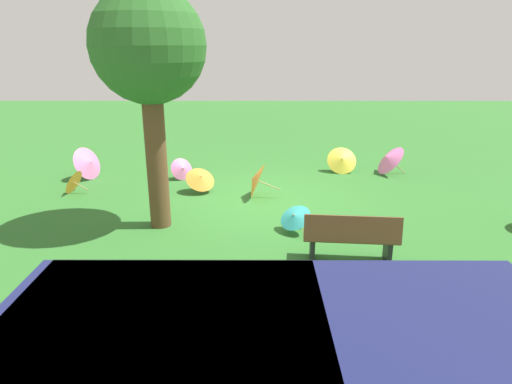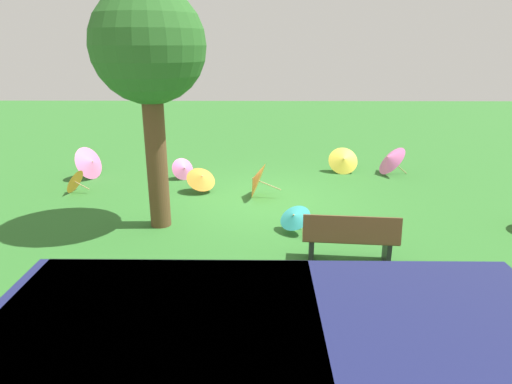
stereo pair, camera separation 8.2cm
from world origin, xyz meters
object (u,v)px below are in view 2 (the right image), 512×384
parasol_pink_3 (390,159)px  parasol_teal_0 (294,217)px  parasol_pink_0 (91,162)px  parasol_orange_0 (201,178)px  van_dark (252,380)px  park_bench (350,238)px  parasol_pink_1 (184,169)px  parasol_yellow_0 (343,160)px  shade_tree (149,51)px  parasol_orange_2 (256,180)px  parasol_orange_1 (73,181)px

parasol_pink_3 → parasol_teal_0: bearing=54.5°
parasol_pink_0 → parasol_orange_0: (-3.25, 1.24, -0.07)m
van_dark → park_bench: 4.19m
parasol_pink_1 → parasol_yellow_0: (-4.54, -0.73, 0.08)m
shade_tree → parasol_teal_0: bearing=172.3°
parasol_orange_0 → parasol_orange_2: parasol_orange_2 is taller
parasol_pink_0 → parasol_pink_3: bearing=-176.7°
parasol_orange_1 → van_dark: bearing=121.5°
park_bench → parasol_pink_0: bearing=-38.8°
parasol_orange_0 → parasol_orange_2: bearing=166.6°
parasol_orange_2 → parasol_orange_0: bearing=-13.4°
parasol_yellow_0 → parasol_orange_0: bearing=25.9°
shade_tree → parasol_pink_3: bearing=-146.2°
park_bench → parasol_pink_3: bearing=-111.5°
shade_tree → parasol_pink_1: size_ratio=6.24×
parasol_pink_1 → parasol_teal_0: 4.61m
parasol_pink_1 → parasol_teal_0: size_ratio=0.88×
van_dark → parasol_teal_0: 5.23m
parasol_pink_0 → parasol_orange_0: parasol_pink_0 is taller
parasol_orange_1 → park_bench: bearing=149.0°
van_dark → parasol_yellow_0: (-2.46, -9.53, -0.52)m
park_bench → parasol_orange_0: (3.00, -3.78, -0.08)m
parasol_pink_3 → parasol_orange_1: bearing=11.8°
van_dark → parasol_pink_3: 10.09m
parasol_pink_0 → parasol_pink_1: 2.60m
shade_tree → parasol_yellow_0: 6.74m
parasol_orange_2 → parasol_pink_3: (-3.81, -2.05, 0.02)m
parasol_orange_0 → parasol_orange_2: 1.40m
shade_tree → van_dark: bearing=110.0°
parasol_yellow_0 → parasol_teal_0: size_ratio=1.01×
parasol_orange_2 → parasol_pink_1: (2.01, -1.49, -0.14)m
park_bench → parasol_orange_0: bearing=-51.6°
van_dark → parasol_yellow_0: bearing=-104.5°
parasol_orange_1 → parasol_teal_0: size_ratio=0.83×
van_dark → parasol_orange_2: van_dark is taller
van_dark → parasol_orange_2: 7.33m
park_bench → parasol_pink_0: parasol_pink_0 is taller
parasol_orange_0 → van_dark: bearing=100.6°
parasol_orange_2 → parasol_pink_3: parasol_orange_2 is taller
shade_tree → parasol_orange_0: size_ratio=4.81×
parasol_pink_0 → parasol_yellow_0: (-7.14, -0.65, -0.07)m
shade_tree → parasol_orange_2: shade_tree is taller
parasol_orange_2 → parasol_teal_0: size_ratio=1.13×
parasol_orange_1 → parasol_teal_0: bearing=155.5°
parasol_yellow_0 → van_dark: bearing=75.5°
parasol_yellow_0 → parasol_orange_2: bearing=41.2°
parasol_orange_0 → parasol_pink_1: size_ratio=1.30×
van_dark → parasol_pink_3: van_dark is taller
parasol_pink_1 → parasol_yellow_0: size_ratio=0.87×
parasol_orange_2 → parasol_yellow_0: size_ratio=1.12×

